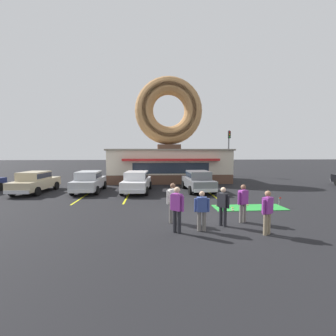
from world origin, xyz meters
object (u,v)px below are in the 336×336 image
(golf_ball, at_px, (231,209))
(car_white, at_px, (137,181))
(pedestrian_leather_jacket_man, at_px, (243,201))
(pedestrian_hooded_kid, at_px, (202,209))
(car_champagne, at_px, (35,181))
(traffic_light_pole, at_px, (229,147))
(pedestrian_blue_sweater_man, at_px, (173,201))
(car_grey, at_px, (198,180))
(putting_flag_pin, at_px, (280,200))
(car_silver, at_px, (89,181))
(pedestrian_crossing_woman, at_px, (223,205))
(trash_bin, at_px, (95,181))
(pedestrian_clipboard_woman, at_px, (267,210))
(pedestrian_beanie_man, at_px, (177,207))

(golf_ball, bearing_deg, car_white, 133.63)
(pedestrian_leather_jacket_man, bearing_deg, pedestrian_hooded_kid, -155.06)
(car_champagne, bearing_deg, traffic_light_pole, 29.32)
(pedestrian_blue_sweater_man, bearing_deg, car_grey, 70.86)
(putting_flag_pin, xyz_separation_m, pedestrian_blue_sweater_man, (-6.15, -2.28, 0.53))
(car_silver, height_order, pedestrian_crossing_woman, pedestrian_crossing_woman)
(putting_flag_pin, distance_m, car_champagne, 16.84)
(pedestrian_hooded_kid, bearing_deg, car_grey, 79.39)
(putting_flag_pin, distance_m, trash_bin, 14.99)
(golf_ball, distance_m, pedestrian_leather_jacket_man, 2.30)
(putting_flag_pin, height_order, pedestrian_hooded_kid, pedestrian_hooded_kid)
(golf_ball, relative_size, putting_flag_pin, 0.08)
(putting_flag_pin, xyz_separation_m, pedestrian_hooded_kid, (-5.12, -3.38, 0.42))
(car_silver, xyz_separation_m, pedestrian_blue_sweater_man, (5.75, -8.03, 0.09))
(car_grey, bearing_deg, pedestrian_clipboard_woman, -85.82)
(pedestrian_clipboard_woman, height_order, trash_bin, pedestrian_clipboard_woman)
(putting_flag_pin, relative_size, car_silver, 0.12)
(golf_ball, relative_size, pedestrian_hooded_kid, 0.03)
(putting_flag_pin, height_order, traffic_light_pole, traffic_light_pole)
(pedestrian_beanie_man, xyz_separation_m, traffic_light_pole, (8.73, 19.54, 2.73))
(car_champagne, distance_m, pedestrian_blue_sweater_man, 12.54)
(car_grey, xyz_separation_m, pedestrian_beanie_man, (-2.63, -8.93, 0.11))
(pedestrian_clipboard_woman, bearing_deg, golf_ball, 90.90)
(pedestrian_leather_jacket_man, height_order, trash_bin, pedestrian_leather_jacket_man)
(car_white, relative_size, car_grey, 1.01)
(pedestrian_crossing_woman, bearing_deg, golf_ball, 63.30)
(trash_bin, bearing_deg, pedestrian_hooded_kid, -59.67)
(car_white, relative_size, trash_bin, 4.80)
(pedestrian_leather_jacket_man, height_order, pedestrian_beanie_man, pedestrian_beanie_man)
(pedestrian_beanie_man, bearing_deg, car_grey, 73.60)
(pedestrian_beanie_man, distance_m, traffic_light_pole, 21.57)
(car_white, bearing_deg, pedestrian_blue_sweater_man, -74.79)
(car_white, relative_size, pedestrian_clipboard_woman, 2.84)
(car_silver, distance_m, trash_bin, 3.00)
(car_silver, xyz_separation_m, pedestrian_clipboard_woman, (9.11, -9.67, 0.04))
(car_white, distance_m, trash_bin, 5.25)
(car_grey, relative_size, pedestrian_crossing_woman, 2.87)
(car_champagne, relative_size, traffic_light_pole, 0.80)
(golf_ball, bearing_deg, pedestrian_hooded_kid, -126.68)
(pedestrian_hooded_kid, relative_size, pedestrian_beanie_man, 0.89)
(golf_ball, height_order, car_champagne, car_champagne)
(car_champagne, bearing_deg, putting_flag_pin, -19.64)
(car_grey, distance_m, pedestrian_beanie_man, 9.31)
(car_champagne, relative_size, pedestrian_beanie_man, 2.64)
(car_grey, distance_m, trash_bin, 9.33)
(car_silver, bearing_deg, pedestrian_hooded_kid, -53.43)
(pedestrian_blue_sweater_man, distance_m, trash_bin, 12.55)
(golf_ball, xyz_separation_m, pedestrian_blue_sweater_man, (-3.30, -1.96, 0.91))
(golf_ball, bearing_deg, car_silver, 146.16)
(car_silver, distance_m, pedestrian_crossing_woman, 11.60)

